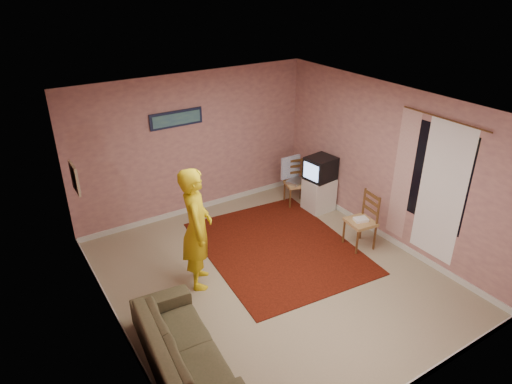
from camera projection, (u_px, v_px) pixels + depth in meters
ground at (271, 276)px, 6.84m from camera, size 5.00×5.00×0.00m
wall_back at (194, 145)px, 8.15m from camera, size 4.50×0.02×2.60m
wall_front at (419, 301)px, 4.37m from camera, size 4.50×0.02×2.60m
wall_left at (109, 249)px, 5.18m from camera, size 0.02×5.00×2.60m
wall_right at (388, 165)px, 7.34m from camera, size 0.02×5.00×2.60m
ceiling at (274, 107)px, 5.68m from camera, size 4.50×5.00×0.02m
baseboard_back at (198, 207)px, 8.69m from camera, size 4.50×0.02×0.10m
baseboard_left at (124, 332)px, 5.74m from camera, size 0.02×5.00×0.10m
baseboard_right at (378, 232)px, 7.89m from camera, size 0.02×5.00×0.10m
window at (436, 176)px, 6.59m from camera, size 0.01×1.10×1.50m
curtain_sheer at (441, 193)px, 6.56m from camera, size 0.01×0.75×2.10m
curtain_floral at (403, 176)px, 7.08m from camera, size 0.01×0.35×2.10m
curtain_rod at (445, 119)px, 6.18m from camera, size 0.02×1.40×0.02m
picture_back at (176, 119)px, 7.73m from camera, size 0.95×0.04×0.28m
picture_left at (75, 178)px, 6.29m from camera, size 0.04×0.38×0.42m
area_rug at (278, 247)px, 7.53m from camera, size 2.51×3.03×0.02m
tv_cabinet at (319, 194)px, 8.60m from camera, size 0.50×0.45×0.63m
crt_tv at (320, 168)px, 8.36m from camera, size 0.55×0.50×0.43m
chair_a at (296, 179)px, 8.71m from camera, size 0.48×0.47×0.47m
dvd_player at (296, 181)px, 8.73m from camera, size 0.40×0.34×0.06m
blue_throw at (291, 167)px, 8.77m from camera, size 0.42×0.05×0.44m
chair_b at (361, 216)px, 7.32m from camera, size 0.46×0.48×0.52m
game_console at (361, 219)px, 7.36m from camera, size 0.25×0.21×0.04m
sofa at (183, 347)px, 5.19m from camera, size 0.93×2.00×0.57m
person at (197, 228)px, 6.33m from camera, size 0.67×0.78×1.82m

